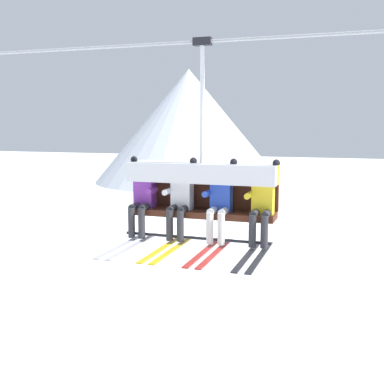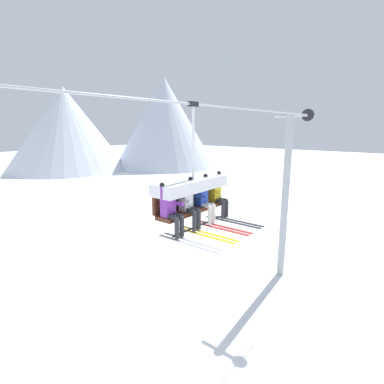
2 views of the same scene
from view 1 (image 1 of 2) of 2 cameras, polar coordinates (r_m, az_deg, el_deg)
name	(u,v)px [view 1 (image 1 of 2)]	position (r m, az deg, el deg)	size (l,w,h in m)	color
mountain_peak_west	(189,126)	(60.51, -0.40, 7.85)	(23.33, 23.33, 13.88)	silver
lift_cable	(221,41)	(7.54, 3.43, 17.48)	(18.63, 0.05, 0.05)	#9EA3A8
chairlift_chair	(203,180)	(7.63, 1.36, 1.39)	(2.37, 0.74, 3.05)	#512819
skier_purple	(142,197)	(7.82, -5.98, -0.61)	(0.48, 1.70, 1.34)	purple
skier_white	(180,199)	(7.57, -1.45, -0.84)	(0.48, 1.70, 1.34)	silver
skier_blue	(220,201)	(7.38, 3.30, -1.08)	(0.48, 1.70, 1.34)	#2847B7
skier_yellow	(262,203)	(7.24, 8.27, -1.33)	(0.48, 1.70, 1.34)	yellow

